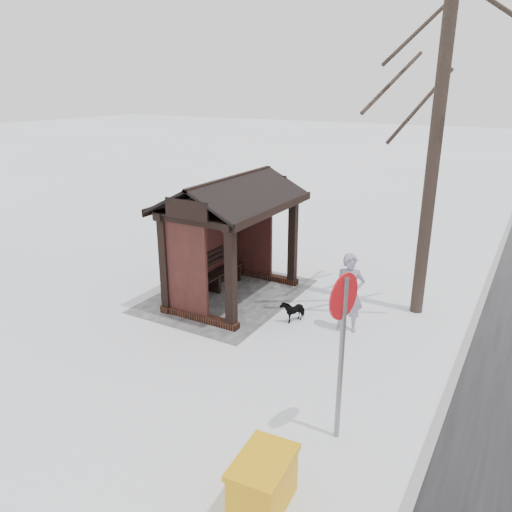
% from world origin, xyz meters
% --- Properties ---
extents(ground, '(120.00, 120.00, 0.00)m').
position_xyz_m(ground, '(0.00, 0.00, 0.00)').
color(ground, white).
rests_on(ground, ground).
extents(kerb, '(120.00, 0.15, 0.06)m').
position_xyz_m(kerb, '(0.00, 5.50, 0.01)').
color(kerb, gray).
rests_on(kerb, ground).
extents(trampled_patch, '(4.20, 3.20, 0.02)m').
position_xyz_m(trampled_patch, '(0.00, -0.20, 0.01)').
color(trampled_patch, '#96969B').
rests_on(trampled_patch, ground).
extents(bus_shelter, '(3.60, 2.40, 3.09)m').
position_xyz_m(bus_shelter, '(0.00, -0.16, 2.17)').
color(bus_shelter, '#331912').
rests_on(bus_shelter, ground).
extents(tree_near, '(3.42, 3.42, 9.03)m').
position_xyz_m(tree_near, '(-1.50, 4.20, 6.16)').
color(tree_near, black).
rests_on(tree_near, ground).
extents(pedestrian, '(0.62, 0.75, 1.76)m').
position_xyz_m(pedestrian, '(0.26, 3.11, 0.88)').
color(pedestrian, gray).
rests_on(pedestrian, ground).
extents(dog, '(0.66, 0.48, 0.51)m').
position_xyz_m(dog, '(0.42, 1.87, 0.25)').
color(dog, black).
rests_on(dog, ground).
extents(grit_bin, '(1.00, 0.72, 0.73)m').
position_xyz_m(grit_bin, '(5.40, 3.88, 0.37)').
color(grit_bin, orange).
rests_on(grit_bin, ground).
extents(road_sign, '(0.67, 0.18, 2.68)m').
position_xyz_m(road_sign, '(3.67, 4.19, 1.90)').
color(road_sign, slate).
rests_on(road_sign, ground).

